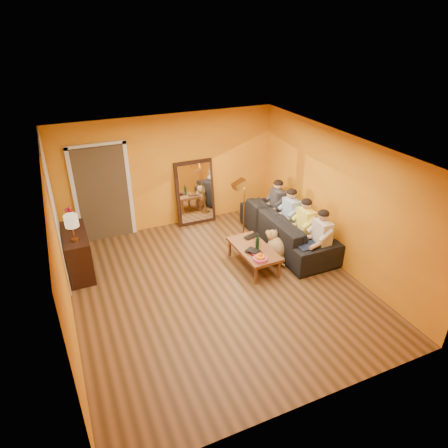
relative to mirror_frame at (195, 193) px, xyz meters
name	(u,v)px	position (x,y,z in m)	size (l,w,h in m)	color
room_shell	(209,216)	(-0.55, -2.26, 0.54)	(5.00, 5.50, 2.60)	brown
white_accent	(54,209)	(-3.04, -0.88, 0.54)	(0.02, 1.90, 2.58)	white
doorway_recess	(102,192)	(-2.05, 0.20, 0.29)	(1.06, 0.30, 2.10)	#3F2D19
door_jamb_left	(75,198)	(-2.62, 0.08, 0.29)	(0.08, 0.06, 2.20)	white
door_jamb_right	(130,190)	(-1.48, 0.08, 0.29)	(0.08, 0.06, 2.20)	white
door_header	(96,145)	(-2.05, 0.08, 1.36)	(1.22, 0.06, 0.08)	white
mirror_frame	(195,193)	(0.00, 0.00, 0.00)	(0.92, 0.06, 1.52)	black
mirror_glass	(196,193)	(0.00, -0.04, 0.00)	(0.78, 0.02, 1.36)	white
sideboard	(78,253)	(-2.79, -1.08, -0.34)	(0.44, 1.18, 0.85)	black
table_lamp	(73,228)	(-2.79, -1.38, 0.34)	(0.24, 0.24, 0.51)	beige
sofa	(287,228)	(1.45, -1.76, -0.38)	(1.01, 2.59, 0.76)	black
coffee_table	(253,257)	(0.37, -2.26, -0.55)	(0.62, 1.22, 0.42)	brown
floor_lamp	(244,212)	(0.62, -1.32, -0.04)	(0.30, 0.24, 1.44)	#B07833
dog	(276,246)	(0.88, -2.28, -0.42)	(0.37, 0.57, 0.67)	#AD7F4E
person_far_left	(321,238)	(1.58, -2.76, -0.15)	(0.70, 0.44, 1.22)	beige
person_mid_left	(305,226)	(1.58, -2.21, -0.15)	(0.70, 0.44, 1.22)	#FAF353
person_mid_right	(291,215)	(1.58, -1.66, -0.15)	(0.70, 0.44, 1.22)	#93B1E3
person_far_right	(278,205)	(1.58, -1.11, -0.15)	(0.70, 0.44, 1.22)	#37383D
fruit_bowl	(260,257)	(0.27, -2.71, -0.26)	(0.26, 0.26, 0.16)	#D44B85
wine_bottle	(257,242)	(0.42, -2.31, -0.18)	(0.07, 0.07, 0.31)	black
tumbler	(256,242)	(0.49, -2.14, -0.30)	(0.09, 0.09, 0.09)	#B27F3F
laptop	(254,237)	(0.55, -1.91, -0.33)	(0.36, 0.23, 0.03)	black
book_lower	(250,254)	(0.19, -2.46, -0.33)	(0.20, 0.27, 0.03)	black
book_mid	(250,253)	(0.20, -2.45, -0.31)	(0.16, 0.22, 0.02)	#AF142D
book_upper	(250,253)	(0.19, -2.47, -0.29)	(0.18, 0.24, 0.02)	black
vase	(72,223)	(-2.79, -0.83, 0.18)	(0.17, 0.17, 0.17)	black
flowers	(69,211)	(-2.79, -0.83, 0.43)	(0.17, 0.17, 0.45)	#AF142D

